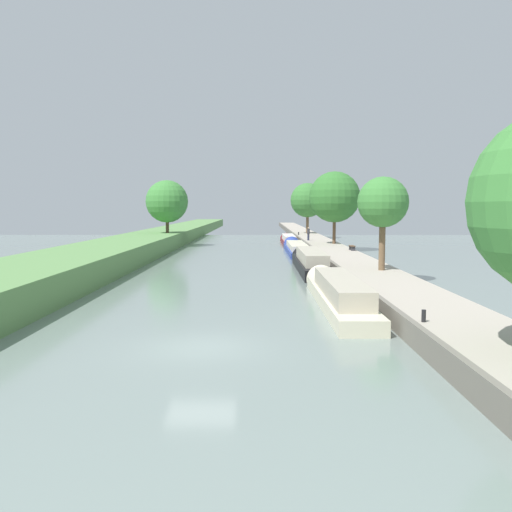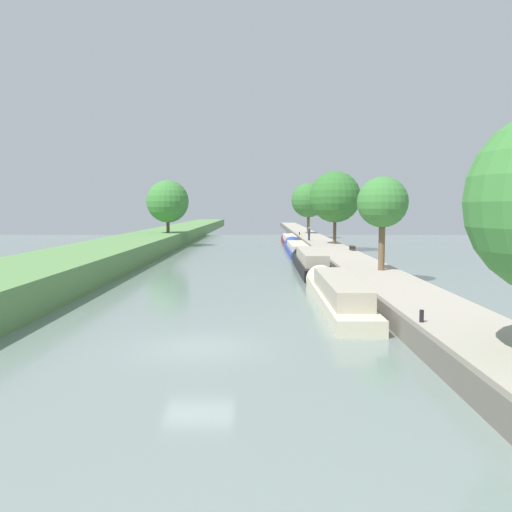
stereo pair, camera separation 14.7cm
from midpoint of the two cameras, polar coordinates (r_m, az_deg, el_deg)
The scene contains 15 objects.
ground_plane at distance 20.01m, azimuth -5.97°, elevation -9.43°, with size 160.00×160.00×0.00m, color slate.
right_towpath at distance 21.17m, azimuth 21.31°, elevation -7.76°, with size 3.78×260.00×0.86m.
stone_quay at distance 20.54m, azimuth 16.00°, elevation -7.93°, with size 0.25×260.00×0.91m.
narrowboat_cream at distance 28.55m, azimuth 8.34°, elevation -3.78°, with size 1.98×14.86×2.16m.
narrowboat_black at distance 43.88m, azimuth 5.55°, elevation -0.57°, with size 2.05×15.06×2.25m.
narrowboat_blue at distance 61.33m, azimuth 4.14°, elevation 0.84°, with size 2.19×16.93×2.08m.
narrowboat_maroon at distance 76.25m, azimuth 3.34°, elevation 1.71°, with size 1.81×14.02×1.82m.
tree_rightbank_midnear at distance 36.92m, azimuth 13.02°, elevation 5.45°, with size 3.35×3.35×6.18m.
tree_rightbank_midfar at distance 62.94m, azimuth 8.15°, elevation 6.12°, with size 5.80×5.80×8.24m.
tree_rightbank_far at distance 87.99m, azimuth 5.37°, elevation 5.82°, with size 5.49×5.49×8.05m.
tree_leftbank_downstream at distance 70.27m, azimuth -9.35°, elevation 5.65°, with size 5.36×5.36×6.68m.
person_walking at distance 69.18m, azimuth 5.44°, elevation 2.36°, with size 0.34×0.34×1.66m.
mooring_bollard_near at distance 20.82m, azimuth 16.94°, elevation -6.01°, with size 0.16×0.16×0.45m.
mooring_bollard_far at distance 82.60m, azimuth 4.43°, elevation 2.36°, with size 0.16×0.16×0.45m.
park_bench at distance 53.61m, azimuth 9.93°, elevation 0.95°, with size 0.44×1.50×0.47m.
Camera 1 is at (2.09, -19.25, 5.02)m, focal length 38.26 mm.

